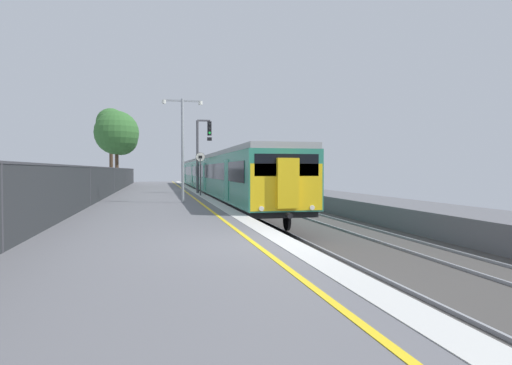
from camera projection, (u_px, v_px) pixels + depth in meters
ground at (377, 265)px, 10.47m from camera, size 17.40×110.00×1.21m
commuter_train_at_platform at (215, 175)px, 35.84m from camera, size 2.83×41.54×3.81m
signal_gantry at (201, 147)px, 31.35m from camera, size 1.10×0.24×5.21m
speed_limit_sign at (200, 168)px, 28.26m from camera, size 0.59×0.08×2.77m
platform_lamp_mid at (183, 141)px, 22.01m from camera, size 2.00×0.20×5.19m
platform_back_fence at (1, 205)px, 8.66m from camera, size 0.07×99.00×1.82m
background_tree_left at (118, 135)px, 40.24m from camera, size 3.98×4.02×7.03m
background_tree_centre at (111, 124)px, 43.99m from camera, size 2.87×2.87×7.81m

